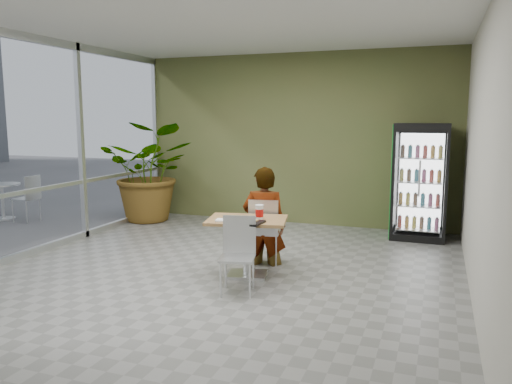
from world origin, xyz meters
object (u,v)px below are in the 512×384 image
chair_near (238,248)px  soda_cup (259,212)px  chair_far (264,226)px  cafeteria_tray (245,222)px  potted_plant (151,172)px  beverage_fridge (420,182)px  dining_table (247,235)px  seated_woman (264,226)px

chair_near → soda_cup: soda_cup is taller
chair_far → cafeteria_tray: (0.04, -0.83, 0.23)m
potted_plant → chair_far: bearing=-33.9°
chair_near → cafeteria_tray: 0.37m
cafeteria_tray → beverage_fridge: (1.89, 3.11, 0.20)m
dining_table → chair_far: 0.57m
chair_near → soda_cup: (0.06, 0.55, 0.33)m
soda_cup → beverage_fridge: size_ratio=0.10×
cafeteria_tray → seated_woman: bearing=93.6°
seated_woman → potted_plant: 3.67m
soda_cup → cafeteria_tray: soda_cup is taller
soda_cup → cafeteria_tray: bearing=-107.6°
chair_near → potted_plant: bearing=120.9°
dining_table → soda_cup: soda_cup is taller
chair_far → chair_near: chair_far is taller
beverage_fridge → potted_plant: (-4.99, -0.23, 0.00)m
cafeteria_tray → potted_plant: potted_plant is taller
chair_far → seated_woman: seated_woman is taller
dining_table → cafeteria_tray: cafeteria_tray is taller
cafeteria_tray → beverage_fridge: 3.65m
dining_table → seated_woman: seated_woman is taller
dining_table → seated_woman: bearing=88.5°
soda_cup → potted_plant: (-3.19, 2.61, 0.12)m
seated_woman → beverage_fridge: (1.94, 2.24, 0.43)m
dining_table → beverage_fridge: 3.49m
seated_woman → beverage_fridge: bearing=-141.3°
dining_table → potted_plant: size_ratio=0.57×
chair_far → beverage_fridge: 3.02m
soda_cup → dining_table: bearing=-173.8°
cafeteria_tray → chair_far: bearing=92.6°
chair_near → potted_plant: 4.46m
beverage_fridge → potted_plant: size_ratio=1.00×
chair_near → potted_plant: potted_plant is taller
chair_far → potted_plant: potted_plant is taller
dining_table → chair_far: bearing=86.7°
chair_far → soda_cup: (0.13, -0.55, 0.30)m
chair_far → cafeteria_tray: 0.86m
beverage_fridge → chair_near: bearing=-118.5°
dining_table → seated_woman: (0.02, 0.61, -0.01)m
potted_plant → soda_cup: bearing=-39.3°
dining_table → soda_cup: bearing=6.2°
beverage_fridge → dining_table: bearing=-124.1°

